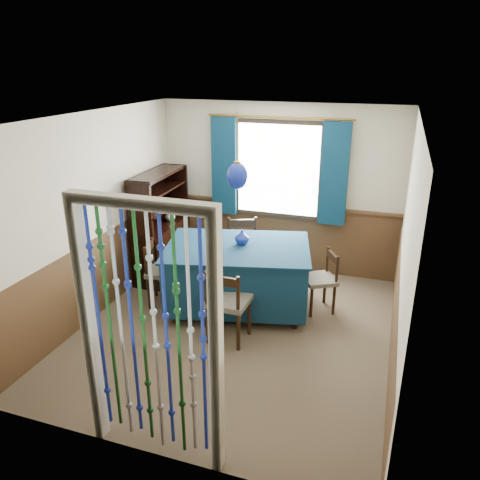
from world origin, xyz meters
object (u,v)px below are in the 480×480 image
(dining_table, at_px, (238,273))
(vase_table, at_px, (242,238))
(chair_left, at_px, (161,271))
(bowl_shelf, at_px, (153,210))
(sideboard, at_px, (161,239))
(pendant_lamp, at_px, (237,176))
(vase_sideboard, at_px, (170,215))
(chair_near, at_px, (228,303))
(chair_far, at_px, (243,250))
(chair_right, at_px, (321,279))

(dining_table, distance_m, vase_table, 0.47)
(chair_left, relative_size, bowl_shelf, 4.14)
(sideboard, height_order, pendant_lamp, pendant_lamp)
(dining_table, height_order, bowl_shelf, bowl_shelf)
(vase_sideboard, bearing_deg, pendant_lamp, -32.26)
(vase_table, bearing_deg, sideboard, 158.86)
(pendant_lamp, xyz_separation_m, vase_table, (0.03, 0.09, -0.81))
(pendant_lamp, height_order, vase_sideboard, pendant_lamp)
(vase_table, bearing_deg, dining_table, -107.49)
(pendant_lamp, distance_m, vase_table, 0.82)
(vase_sideboard, bearing_deg, chair_near, -47.20)
(dining_table, bearing_deg, sideboard, 141.81)
(vase_table, xyz_separation_m, bowl_shelf, (-1.39, 0.28, 0.15))
(vase_table, bearing_deg, chair_left, -164.57)
(chair_far, relative_size, vase_sideboard, 5.54)
(pendant_lamp, bearing_deg, vase_table, 72.51)
(dining_table, xyz_separation_m, chair_far, (-0.17, 0.74, 0.01))
(dining_table, height_order, pendant_lamp, pendant_lamp)
(pendant_lamp, distance_m, vase_sideboard, 1.85)
(chair_far, distance_m, chair_right, 1.29)
(vase_table, bearing_deg, bowl_shelf, 168.54)
(chair_left, height_order, sideboard, sideboard)
(dining_table, distance_m, chair_left, 1.01)
(chair_left, xyz_separation_m, sideboard, (-0.43, 0.84, 0.10))
(sideboard, relative_size, vase_table, 9.08)
(dining_table, xyz_separation_m, chair_right, (1.03, 0.29, -0.06))
(chair_right, bearing_deg, sideboard, 51.45)
(chair_far, bearing_deg, chair_left, 26.68)
(pendant_lamp, relative_size, vase_table, 5.22)
(chair_left, height_order, pendant_lamp, pendant_lamp)
(chair_left, bearing_deg, pendant_lamp, 86.58)
(chair_near, relative_size, vase_sideboard, 5.38)
(chair_left, distance_m, vase_sideboard, 1.19)
(chair_right, height_order, pendant_lamp, pendant_lamp)
(vase_sideboard, bearing_deg, chair_left, -70.66)
(pendant_lamp, xyz_separation_m, bowl_shelf, (-1.37, 0.37, -0.67))
(chair_right, height_order, bowl_shelf, bowl_shelf)
(chair_right, xyz_separation_m, pendant_lamp, (-1.03, -0.29, 1.33))
(chair_far, bearing_deg, sideboard, -17.81)
(dining_table, bearing_deg, vase_table, 58.90)
(chair_right, distance_m, sideboard, 2.49)
(dining_table, height_order, vase_table, vase_table)
(chair_left, xyz_separation_m, vase_sideboard, (-0.37, 1.05, 0.41))
(dining_table, xyz_separation_m, chair_left, (-1.00, -0.19, -0.04))
(vase_table, bearing_deg, chair_far, 107.06)
(dining_table, bearing_deg, chair_right, 2.01)
(chair_left, bearing_deg, chair_near, 48.84)
(chair_left, bearing_deg, vase_sideboard, -175.05)
(bowl_shelf, bearing_deg, vase_table, -11.46)
(chair_left, relative_size, pendant_lamp, 0.96)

